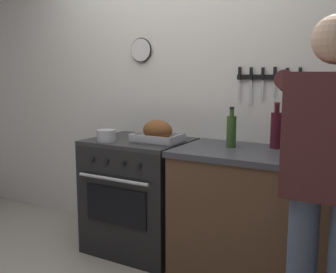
{
  "coord_description": "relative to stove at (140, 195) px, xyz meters",
  "views": [
    {
      "loc": [
        1.5,
        -1.54,
        1.42
      ],
      "look_at": [
        0.12,
        0.85,
        0.97
      ],
      "focal_mm": 42.32,
      "sensor_mm": 36.0,
      "label": 1
    }
  ],
  "objects": [
    {
      "name": "wall_back",
      "position": [
        0.22,
        0.36,
        0.85
      ],
      "size": [
        6.0,
        0.13,
        2.6
      ],
      "color": "white",
      "rests_on": "ground"
    },
    {
      "name": "counter_block",
      "position": [
        1.43,
        0.0,
        0.01
      ],
      "size": [
        2.03,
        0.65,
        0.9
      ],
      "color": "brown",
      "rests_on": "ground"
    },
    {
      "name": "stove",
      "position": [
        0.0,
        0.0,
        0.0
      ],
      "size": [
        0.76,
        0.67,
        0.9
      ],
      "color": "black",
      "rests_on": "ground"
    },
    {
      "name": "person_cook",
      "position": [
        1.48,
        -0.67,
        0.5
      ],
      "size": [
        0.51,
        0.63,
        1.66
      ],
      "rotation": [
        0.0,
        0.0,
        1.55
      ],
      "color": "#4C566B",
      "rests_on": "ground"
    },
    {
      "name": "roasting_pan",
      "position": [
        0.2,
        -0.04,
        0.53
      ],
      "size": [
        0.35,
        0.26,
        0.17
      ],
      "color": "#B7B7BC",
      "rests_on": "stove"
    },
    {
      "name": "saucepan",
      "position": [
        -0.17,
        -0.19,
        0.49
      ],
      "size": [
        0.14,
        0.14,
        0.09
      ],
      "color": "#B7B7BC",
      "rests_on": "stove"
    },
    {
      "name": "bottle_olive_oil",
      "position": [
        0.74,
        0.05,
        0.57
      ],
      "size": [
        0.07,
        0.07,
        0.28
      ],
      "color": "#385623",
      "rests_on": "counter_block"
    },
    {
      "name": "bottle_wine_red",
      "position": [
        1.02,
        0.17,
        0.58
      ],
      "size": [
        0.08,
        0.08,
        0.32
      ],
      "color": "#47141E",
      "rests_on": "counter_block"
    },
    {
      "name": "bottle_vinegar",
      "position": [
        1.39,
        0.05,
        0.54
      ],
      "size": [
        0.06,
        0.06,
        0.22
      ],
      "color": "#997F4C",
      "rests_on": "counter_block"
    },
    {
      "name": "bottle_dish_soap",
      "position": [
        1.29,
        0.19,
        0.55
      ],
      "size": [
        0.08,
        0.08,
        0.24
      ],
      "color": "#338CCC",
      "rests_on": "counter_block"
    }
  ]
}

